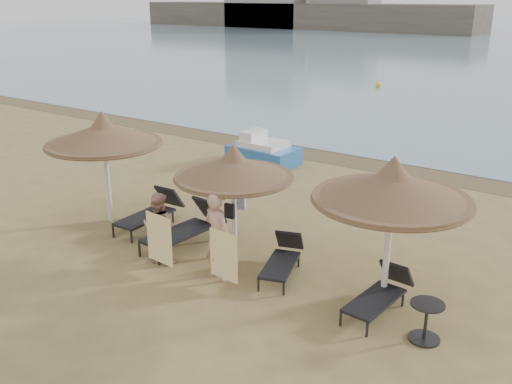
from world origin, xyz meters
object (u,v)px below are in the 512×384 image
lounger_near_left (188,226)px  lounger_near_right (283,258)px  palapa_left (103,135)px  pedal_boat (263,152)px  palapa_center (234,168)px  side_table (426,323)px  person_right (217,229)px  palapa_right (392,187)px  lounger_far_right (381,292)px  person_left (159,222)px  lounger_far_left (152,211)px

lounger_near_left → lounger_near_right: (2.56, 0.04, -0.09)m
palapa_left → pedal_boat: palapa_left is taller
palapa_center → side_table: size_ratio=3.73×
side_table → person_right: size_ratio=0.32×
person_right → pedal_boat: 8.42m
palapa_right → lounger_near_left: bearing=-178.1°
lounger_far_right → person_left: bearing=-164.7°
palapa_left → pedal_boat: bearing=88.5°
lounger_near_left → palapa_left: bearing=-173.4°
palapa_left → palapa_center: size_ratio=1.11×
palapa_left → lounger_near_left: 3.12m
palapa_left → lounger_near_left: palapa_left is taller
palapa_right → lounger_near_right: size_ratio=1.62×
pedal_boat → palapa_left: bearing=-89.8°
palapa_left → lounger_far_right: size_ratio=1.60×
palapa_right → person_left: size_ratio=1.58×
palapa_center → lounger_far_left: (-2.67, 0.17, -1.62)m
lounger_near_right → lounger_far_right: 2.25m
palapa_center → lounger_near_left: bearing=-173.9°
person_right → lounger_near_left: bearing=-18.4°
lounger_far_right → lounger_far_left: bearing=-179.3°
side_table → person_right: bearing=-176.3°
palapa_center → lounger_far_left: bearing=176.4°
person_right → pedal_boat: size_ratio=0.91×
palapa_center → pedal_boat: size_ratio=1.08×
palapa_left → palapa_right: (7.26, 0.23, 0.01)m
palapa_right → pedal_boat: bearing=138.3°
person_left → person_right: person_right is taller
palapa_left → person_left: (2.66, -0.94, -1.34)m
lounger_far_right → person_left: 4.79m
lounger_near_left → lounger_far_left: bearing=172.9°
palapa_left → side_table: 8.57m
palapa_left → side_table: palapa_left is taller
person_left → pedal_boat: 7.91m
palapa_left → palapa_right: palapa_right is taller
palapa_center → person_left: palapa_center is taller
lounger_far_left → palapa_right: bearing=-4.1°
palapa_left → lounger_far_left: (1.11, 0.38, -1.85)m
pedal_boat → side_table: bearing=-39.3°
lounger_near_left → person_right: bearing=-24.5°
lounger_far_right → palapa_center: bearing=-179.8°
pedal_boat → palapa_right: bearing=-39.9°
palapa_left → person_right: 4.41m
lounger_near_right → pedal_boat: size_ratio=0.75×
lounger_near_left → person_left: person_left is taller
lounger_near_left → person_right: person_right is taller
palapa_right → side_table: bearing=-36.7°
lounger_near_right → side_table: lounger_near_right is taller
lounger_near_right → person_right: (-0.94, -0.95, 0.74)m
lounger_far_left → lounger_near_left: 1.46m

